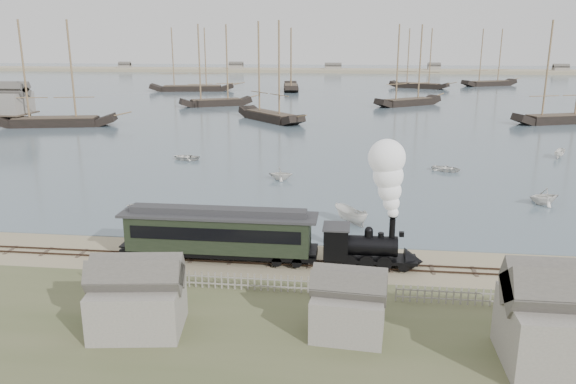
# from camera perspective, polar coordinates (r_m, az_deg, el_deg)

# --- Properties ---
(ground) EXTENTS (600.00, 600.00, 0.00)m
(ground) POSITION_cam_1_polar(r_m,az_deg,el_deg) (44.22, 3.74, -6.40)
(ground) COLOR tan
(ground) RESTS_ON ground
(harbor_water) EXTENTS (600.00, 336.00, 0.06)m
(harbor_water) POSITION_cam_1_polar(r_m,az_deg,el_deg) (211.69, 6.40, 10.76)
(harbor_water) COLOR #435460
(harbor_water) RESTS_ON ground
(rail_track) EXTENTS (120.00, 1.80, 0.16)m
(rail_track) POSITION_cam_1_polar(r_m,az_deg,el_deg) (42.35, 3.58, -7.34)
(rail_track) COLOR #37271E
(rail_track) RESTS_ON ground
(picket_fence_west) EXTENTS (19.00, 0.10, 1.20)m
(picket_fence_west) POSITION_cam_1_polar(r_m,az_deg,el_deg) (38.71, -6.66, -9.74)
(picket_fence_west) COLOR gray
(picket_fence_west) RESTS_ON ground
(picket_fence_east) EXTENTS (15.00, 0.10, 1.20)m
(picket_fence_east) POSITION_cam_1_polar(r_m,az_deg,el_deg) (38.74, 22.20, -10.83)
(picket_fence_east) COLOR gray
(picket_fence_east) RESTS_ON ground
(shed_left) EXTENTS (5.00, 4.00, 4.10)m
(shed_left) POSITION_cam_1_polar(r_m,az_deg,el_deg) (34.61, -14.83, -13.38)
(shed_left) COLOR gray
(shed_left) RESTS_ON ground
(shed_mid) EXTENTS (4.00, 3.50, 3.60)m
(shed_mid) POSITION_cam_1_polar(r_m,az_deg,el_deg) (33.31, 6.07, -14.12)
(shed_mid) COLOR gray
(shed_mid) RESTS_ON ground
(shed_right) EXTENTS (6.00, 5.00, 5.10)m
(shed_right) POSITION_cam_1_polar(r_m,az_deg,el_deg) (33.43, 25.97, -15.61)
(shed_right) COLOR gray
(shed_right) RESTS_ON ground
(far_spit) EXTENTS (500.00, 20.00, 1.80)m
(far_spit) POSITION_cam_1_polar(r_m,az_deg,el_deg) (291.52, 6.60, 11.96)
(far_spit) COLOR tan
(far_spit) RESTS_ON ground
(locomotive) EXTENTS (7.36, 2.75, 9.18)m
(locomotive) POSITION_cam_1_polar(r_m,az_deg,el_deg) (40.93, 9.61, -2.09)
(locomotive) COLOR black
(locomotive) RESTS_ON ground
(passenger_coach) EXTENTS (14.88, 2.87, 3.61)m
(passenger_coach) POSITION_cam_1_polar(r_m,az_deg,el_deg) (42.68, -7.06, -4.04)
(passenger_coach) COLOR black
(passenger_coach) RESTS_ON ground
(beached_dinghy) EXTENTS (4.69, 4.89, 0.83)m
(beached_dinghy) POSITION_cam_1_polar(r_m,az_deg,el_deg) (46.23, -10.25, -5.09)
(beached_dinghy) COLOR silver
(beached_dinghy) RESTS_ON ground
(rowboat_0) EXTENTS (4.32, 4.57, 0.77)m
(rowboat_0) POSITION_cam_1_polar(r_m,az_deg,el_deg) (56.15, -14.65, -1.65)
(rowboat_0) COLOR silver
(rowboat_0) RESTS_ON harbor_water
(rowboat_1) EXTENTS (2.55, 2.93, 1.51)m
(rowboat_1) POSITION_cam_1_polar(r_m,az_deg,el_deg) (66.92, -0.74, 1.89)
(rowboat_1) COLOR silver
(rowboat_1) RESTS_ON harbor_water
(rowboat_2) EXTENTS (3.91, 3.81, 1.53)m
(rowboat_2) POSITION_cam_1_polar(r_m,az_deg,el_deg) (51.33, 6.35, -2.37)
(rowboat_2) COLOR silver
(rowboat_2) RESTS_ON harbor_water
(rowboat_3) EXTENTS (3.90, 4.42, 0.76)m
(rowboat_3) POSITION_cam_1_polar(r_m,az_deg,el_deg) (74.12, 15.80, 2.33)
(rowboat_3) COLOR silver
(rowboat_3) RESTS_ON harbor_water
(rowboat_4) EXTENTS (3.83, 4.11, 1.76)m
(rowboat_4) POSITION_cam_1_polar(r_m,az_deg,el_deg) (62.54, 24.58, -0.37)
(rowboat_4) COLOR silver
(rowboat_4) RESTS_ON harbor_water
(rowboat_5) EXTENTS (3.32, 2.60, 1.21)m
(rowboat_5) POSITION_cam_1_polar(r_m,az_deg,el_deg) (88.30, 25.85, 3.54)
(rowboat_5) COLOR silver
(rowboat_5) RESTS_ON harbor_water
(rowboat_6) EXTENTS (3.28, 4.19, 0.79)m
(rowboat_6) POSITION_cam_1_polar(r_m,az_deg,el_deg) (79.52, -10.35, 3.52)
(rowboat_6) COLOR silver
(rowboat_6) RESTS_ON harbor_water
(schooner_0) EXTENTS (23.14, 10.02, 20.00)m
(schooner_0) POSITION_cam_1_polar(r_m,az_deg,el_deg) (117.10, -22.99, 11.03)
(schooner_0) COLOR black
(schooner_0) RESTS_ON harbor_water
(schooner_1) EXTENTS (17.93, 11.86, 20.00)m
(schooner_1) POSITION_cam_1_polar(r_m,az_deg,el_deg) (143.20, -7.45, 12.64)
(schooner_1) COLOR black
(schooner_1) RESTS_ON harbor_water
(schooner_2) EXTENTS (16.41, 17.81, 20.00)m
(schooner_2) POSITION_cam_1_polar(r_m,az_deg,el_deg) (115.72, -1.87, 12.17)
(schooner_2) COLOR black
(schooner_2) RESTS_ON harbor_water
(schooner_3) EXTENTS (18.00, 15.37, 20.00)m
(schooner_3) POSITION_cam_1_polar(r_m,az_deg,el_deg) (146.23, 12.30, 12.48)
(schooner_3) COLOR black
(schooner_3) RESTS_ON harbor_water
(schooner_4) EXTENTS (20.03, 11.07, 20.00)m
(schooner_4) POSITION_cam_1_polar(r_m,az_deg,el_deg) (124.33, 26.37, 10.84)
(schooner_4) COLOR black
(schooner_4) RESTS_ON harbor_water
(schooner_6) EXTENTS (27.50, 11.12, 20.00)m
(schooner_6) POSITION_cam_1_polar(r_m,az_deg,el_deg) (187.16, -9.85, 13.14)
(schooner_6) COLOR black
(schooner_6) RESTS_ON harbor_water
(schooner_7) EXTENTS (7.90, 22.48, 20.00)m
(schooner_7) POSITION_cam_1_polar(r_m,az_deg,el_deg) (187.39, 0.30, 13.36)
(schooner_7) COLOR black
(schooner_7) RESTS_ON harbor_water
(schooner_8) EXTENTS (20.26, 13.07, 20.00)m
(schooner_8) POSITION_cam_1_polar(r_m,az_deg,el_deg) (200.04, 13.29, 13.08)
(schooner_8) COLOR black
(schooner_8) RESTS_ON harbor_water
(schooner_9) EXTENTS (21.48, 14.50, 20.00)m
(schooner_9) POSITION_cam_1_polar(r_m,az_deg,el_deg) (217.71, 19.97, 12.74)
(schooner_9) COLOR black
(schooner_9) RESTS_ON harbor_water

